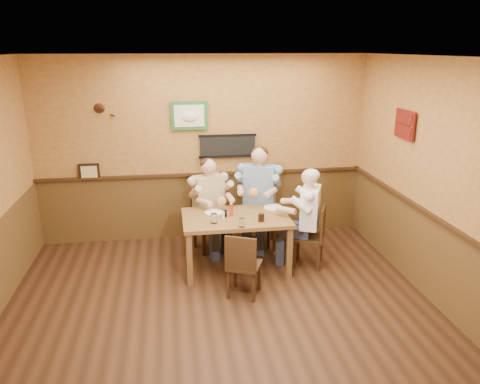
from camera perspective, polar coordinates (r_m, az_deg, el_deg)
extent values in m
plane|color=black|center=(5.36, -2.00, -15.40)|extent=(5.00, 5.00, 0.00)
cube|color=silver|center=(4.51, -2.39, 16.09)|extent=(5.00, 5.00, 0.02)
cube|color=#BC8441|center=(7.16, -4.48, 5.20)|extent=(5.00, 0.02, 2.80)
cube|color=#BC8441|center=(2.53, 4.68, -18.94)|extent=(5.00, 0.02, 2.80)
cube|color=#BC8441|center=(5.60, 24.16, 0.26)|extent=(0.02, 5.00, 2.80)
cube|color=brown|center=(7.38, -4.31, -1.67)|extent=(5.00, 0.02, 1.00)
cube|color=brown|center=(5.89, 22.92, -8.14)|extent=(0.02, 5.00, 1.00)
cube|color=black|center=(7.14, -1.51, 5.64)|extent=(0.88, 0.03, 0.34)
cube|color=#216130|center=(7.02, -6.20, 9.23)|extent=(0.54, 0.03, 0.42)
cube|color=black|center=(7.27, -17.90, 2.32)|extent=(0.30, 0.03, 0.26)
cube|color=maroon|center=(6.35, 19.45, 7.77)|extent=(0.03, 0.48, 0.36)
cube|color=brown|center=(6.19, -0.53, -3.20)|extent=(1.40, 0.90, 0.05)
cube|color=brown|center=(5.93, -6.17, -8.21)|extent=(0.07, 0.07, 0.70)
cube|color=brown|center=(6.10, 6.02, -7.43)|extent=(0.07, 0.07, 0.70)
cube|color=brown|center=(6.64, -6.50, -5.33)|extent=(0.07, 0.07, 0.70)
cube|color=brown|center=(6.80, 4.38, -4.73)|extent=(0.07, 0.07, 0.70)
cylinder|color=white|center=(5.94, -3.19, -3.24)|extent=(0.09, 0.09, 0.13)
cylinder|color=white|center=(5.81, 0.22, -3.76)|extent=(0.08, 0.08, 0.11)
cylinder|color=black|center=(6.00, 2.61, -3.12)|extent=(0.10, 0.10, 0.10)
cylinder|color=red|center=(6.18, -1.08, -2.09)|extent=(0.05, 0.05, 0.18)
cylinder|color=silver|center=(6.10, -2.05, -2.84)|extent=(0.04, 0.04, 0.09)
cylinder|color=black|center=(6.15, -1.78, -2.64)|extent=(0.05, 0.05, 0.10)
cylinder|color=white|center=(6.32, -3.25, -2.49)|extent=(0.29, 0.29, 0.02)
cylinder|color=white|center=(6.51, 4.06, -1.89)|extent=(0.31, 0.31, 0.02)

